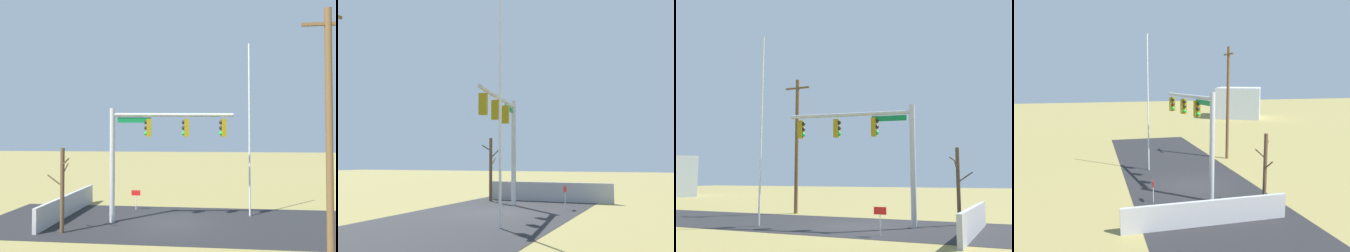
# 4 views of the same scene
# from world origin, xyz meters

# --- Properties ---
(ground_plane) EXTENTS (160.00, 160.00, 0.00)m
(ground_plane) POSITION_xyz_m (0.00, 0.00, 0.00)
(ground_plane) COLOR olive
(road_surface) EXTENTS (28.00, 8.00, 0.01)m
(road_surface) POSITION_xyz_m (-4.00, 0.00, 0.01)
(road_surface) COLOR #232326
(road_surface) RESTS_ON ground_plane
(sidewalk_corner) EXTENTS (6.00, 6.00, 0.01)m
(sidewalk_corner) POSITION_xyz_m (4.10, 0.29, 0.00)
(sidewalk_corner) COLOR #B7B5AD
(sidewalk_corner) RESTS_ON ground_plane
(retaining_fence) EXTENTS (0.20, 8.04, 1.22)m
(retaining_fence) POSITION_xyz_m (6.06, -0.97, 0.61)
(retaining_fence) COLOR #A8A8AD
(retaining_fence) RESTS_ON ground_plane
(signal_mast) EXTENTS (6.62, 1.19, 6.10)m
(signal_mast) POSITION_xyz_m (1.09, 0.00, 4.35)
(signal_mast) COLOR #B2B5BA
(signal_mast) RESTS_ON ground_plane
(flagpole) EXTENTS (0.10, 0.10, 9.99)m
(flagpole) POSITION_xyz_m (-4.38, -2.02, 5.00)
(flagpole) COLOR silver
(flagpole) RESTS_ON ground_plane
(utility_pole) EXTENTS (1.90, 0.26, 9.41)m
(utility_pole) POSITION_xyz_m (-6.48, 5.09, 4.87)
(utility_pole) COLOR brown
(utility_pole) RESTS_ON ground_plane
(bare_tree) EXTENTS (1.27, 1.02, 4.04)m
(bare_tree) POSITION_xyz_m (4.92, 2.56, 2.08)
(bare_tree) COLOR brown
(bare_tree) RESTS_ON ground_plane
(open_sign) EXTENTS (0.56, 0.04, 1.22)m
(open_sign) POSITION_xyz_m (2.47, -2.89, 0.91)
(open_sign) COLOR silver
(open_sign) RESTS_ON ground_plane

